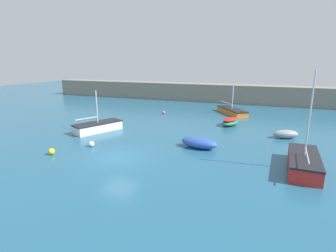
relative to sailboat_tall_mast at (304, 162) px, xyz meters
name	(u,v)px	position (x,y,z in m)	size (l,w,h in m)	color
ground_plane	(118,158)	(-12.40, -2.28, -0.62)	(120.00, 120.00, 0.20)	#235B7A
harbor_breakwater	(207,92)	(-12.40, 27.26, 0.97)	(60.56, 3.44, 2.99)	gray
sailboat_tall_mast	(304,162)	(0.00, 0.00, 0.00)	(2.06, 5.56, 6.36)	red
fishing_dinghy_green	(286,134)	(-0.70, 7.38, -0.13)	(2.44, 1.70, 0.78)	gray
rowboat_white_midwater	(199,143)	(-7.41, 1.94, -0.09)	(3.25, 1.91, 0.86)	#2D56B7
sailboat_short_mast	(232,111)	(-6.80, 17.10, -0.13)	(4.63, 5.62, 3.91)	orange
rowboat_with_red_cover	(230,122)	(-6.13, 10.63, -0.13)	(2.14, 3.00, 0.79)	#287A4C
sailboat_twin_hulled	(98,127)	(-18.13, 3.32, -0.05)	(3.55, 5.07, 4.07)	white
mooring_buoy_yellow	(51,151)	(-17.39, -3.58, -0.28)	(0.48, 0.48, 0.48)	yellow
mooring_buoy_pink	(164,112)	(-15.25, 13.85, -0.33)	(0.39, 0.39, 0.39)	#EA668C
mooring_buoy_white	(91,144)	(-15.74, -0.95, -0.29)	(0.48, 0.48, 0.48)	white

